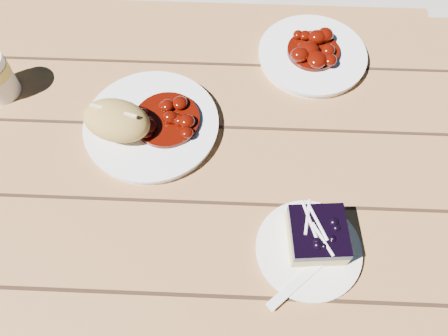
{
  "coord_description": "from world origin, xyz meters",
  "views": [
    {
      "loc": [
        0.29,
        -0.4,
        1.44
      ],
      "look_at": [
        0.27,
        -0.04,
        0.81
      ],
      "focal_mm": 35.0,
      "sensor_mm": 36.0,
      "label": 1
    }
  ],
  "objects_px": {
    "picnic_table": "(99,196)",
    "bread_roll": "(117,120)",
    "dessert_plate": "(308,250)",
    "blueberry_cake": "(317,235)",
    "main_plate": "(152,125)",
    "second_plate": "(312,56)"
  },
  "relations": [
    {
      "from": "dessert_plate",
      "to": "blueberry_cake",
      "type": "xyz_separation_m",
      "value": [
        0.01,
        0.01,
        0.03
      ]
    },
    {
      "from": "bread_roll",
      "to": "blueberry_cake",
      "type": "height_order",
      "value": "bread_roll"
    },
    {
      "from": "bread_roll",
      "to": "second_plate",
      "type": "distance_m",
      "value": 0.43
    },
    {
      "from": "bread_roll",
      "to": "second_plate",
      "type": "relative_size",
      "value": 0.57
    },
    {
      "from": "bread_roll",
      "to": "dessert_plate",
      "type": "height_order",
      "value": "bread_roll"
    },
    {
      "from": "bread_roll",
      "to": "dessert_plate",
      "type": "bearing_deg",
      "value": -32.11
    },
    {
      "from": "picnic_table",
      "to": "bread_roll",
      "type": "height_order",
      "value": "bread_roll"
    },
    {
      "from": "blueberry_cake",
      "to": "second_plate",
      "type": "xyz_separation_m",
      "value": [
        0.02,
        0.41,
        -0.03
      ]
    },
    {
      "from": "picnic_table",
      "to": "main_plate",
      "type": "height_order",
      "value": "main_plate"
    },
    {
      "from": "picnic_table",
      "to": "dessert_plate",
      "type": "bearing_deg",
      "value": -21.05
    },
    {
      "from": "main_plate",
      "to": "second_plate",
      "type": "relative_size",
      "value": 1.13
    },
    {
      "from": "dessert_plate",
      "to": "second_plate",
      "type": "relative_size",
      "value": 0.76
    },
    {
      "from": "bread_roll",
      "to": "dessert_plate",
      "type": "relative_size",
      "value": 0.76
    },
    {
      "from": "dessert_plate",
      "to": "second_plate",
      "type": "xyz_separation_m",
      "value": [
        0.03,
        0.43,
        0.0
      ]
    },
    {
      "from": "picnic_table",
      "to": "dessert_plate",
      "type": "distance_m",
      "value": 0.48
    },
    {
      "from": "second_plate",
      "to": "blueberry_cake",
      "type": "bearing_deg",
      "value": -92.81
    },
    {
      "from": "picnic_table",
      "to": "main_plate",
      "type": "relative_size",
      "value": 8.02
    },
    {
      "from": "picnic_table",
      "to": "bread_roll",
      "type": "bearing_deg",
      "value": 35.34
    },
    {
      "from": "main_plate",
      "to": "bread_roll",
      "type": "distance_m",
      "value": 0.07
    },
    {
      "from": "picnic_table",
      "to": "blueberry_cake",
      "type": "bearing_deg",
      "value": -18.81
    },
    {
      "from": "picnic_table",
      "to": "blueberry_cake",
      "type": "distance_m",
      "value": 0.49
    },
    {
      "from": "dessert_plate",
      "to": "blueberry_cake",
      "type": "height_order",
      "value": "blueberry_cake"
    }
  ]
}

